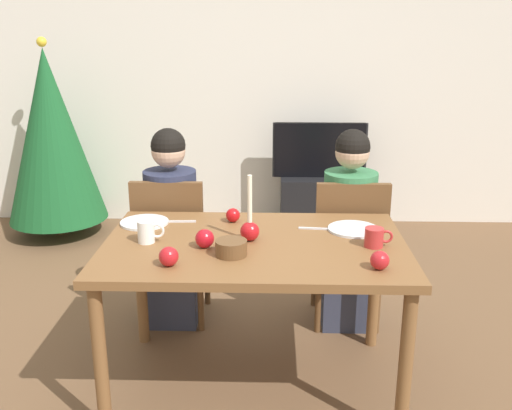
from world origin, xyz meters
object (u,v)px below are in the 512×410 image
at_px(plate_left, 144,222).
at_px(mug_right, 375,237).
at_px(candle_centerpiece, 250,227).
at_px(apple_far_edge, 233,215).
at_px(chair_right, 349,245).
at_px(apple_by_left_plate, 169,256).
at_px(christmas_tree, 51,136).
at_px(mug_left, 147,232).
at_px(plate_right, 353,229).
at_px(tv_stand, 318,203).
at_px(dining_table, 255,259).
at_px(tv, 319,150).
at_px(apple_by_right_mug, 205,239).
at_px(bowl_walnuts, 231,248).
at_px(person_left_child, 172,231).
at_px(apple_near_candle, 380,260).
at_px(person_right_child, 348,233).
at_px(chair_left, 172,243).

height_order(plate_left, mug_right, mug_right).
distance_m(candle_centerpiece, plate_left, 0.59).
bearing_deg(apple_far_edge, chair_right, 26.21).
bearing_deg(plate_left, apple_by_left_plate, -67.76).
relative_size(christmas_tree, mug_left, 13.07).
bearing_deg(plate_left, plate_right, -3.94).
bearing_deg(candle_centerpiece, mug_right, -6.20).
xyz_separation_m(tv_stand, mug_left, (-0.97, -2.31, 0.56)).
height_order(dining_table, mug_left, mug_left).
relative_size(tv, apple_by_right_mug, 9.19).
distance_m(chair_right, mug_left, 1.22).
height_order(tv_stand, candle_centerpiece, candle_centerpiece).
bearing_deg(bowl_walnuts, apple_far_edge, 92.97).
xyz_separation_m(plate_right, mug_right, (0.07, -0.22, 0.04)).
height_order(plate_left, apple_far_edge, apple_far_edge).
distance_m(mug_left, bowl_walnuts, 0.43).
bearing_deg(mug_left, bowl_walnuts, -20.14).
relative_size(person_left_child, apple_near_candle, 14.78).
bearing_deg(plate_left, person_left_child, 80.11).
xyz_separation_m(chair_right, plate_left, (-1.09, -0.35, 0.24)).
xyz_separation_m(mug_left, mug_right, (1.04, -0.02, -0.01)).
relative_size(plate_right, apple_far_edge, 3.48).
relative_size(person_right_child, tv, 1.48).
bearing_deg(tv, plate_right, -89.81).
relative_size(tv, plate_left, 3.25).
distance_m(tv, apple_near_candle, 2.60).
bearing_deg(chair_left, candle_centerpiece, -50.56).
relative_size(bowl_walnuts, apple_far_edge, 1.94).
bearing_deg(person_right_child, apple_far_edge, -151.50).
bearing_deg(candle_centerpiece, bowl_walnuts, -111.66).
relative_size(tv_stand, tv, 0.81).
bearing_deg(tv_stand, dining_table, -101.58).
bearing_deg(christmas_tree, bowl_walnuts, -54.45).
bearing_deg(candle_centerpiece, tv, 77.72).
height_order(chair_left, chair_right, same).
bearing_deg(plate_left, person_right_child, 19.55).
xyz_separation_m(mug_left, apple_by_right_mug, (0.27, -0.06, -0.01)).
xyz_separation_m(person_right_child, bowl_walnuts, (-0.62, -0.80, 0.21)).
bearing_deg(candle_centerpiece, dining_table, -48.84).
bearing_deg(bowl_walnuts, person_left_child, 116.81).
xyz_separation_m(dining_table, bowl_walnuts, (-0.10, -0.16, 0.12)).
xyz_separation_m(person_left_child, plate_right, (0.98, -0.46, 0.19)).
distance_m(apple_by_right_mug, apple_far_edge, 0.38).
height_order(chair_right, christmas_tree, christmas_tree).
relative_size(person_right_child, plate_left, 4.82).
bearing_deg(christmas_tree, plate_left, -58.16).
xyz_separation_m(tv, apple_by_left_plate, (-0.82, -2.58, 0.08)).
bearing_deg(apple_by_right_mug, mug_left, 168.13).
height_order(tv, bowl_walnuts, tv).
bearing_deg(person_left_child, chair_left, -90.00).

